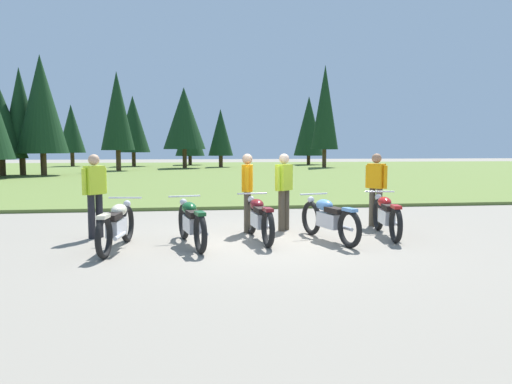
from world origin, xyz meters
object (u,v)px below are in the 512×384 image
object	(u,v)px
motorcycle_sky_blue	(329,218)
rider_with_back_turned	(247,188)
motorcycle_british_green	(191,222)
rider_near_row_end	(376,185)
motorcycle_maroon	(259,218)
motorcycle_red	(386,215)
motorcycle_cream	(117,225)
rider_checking_bike	(95,191)
rider_in_hivis_vest	(284,187)

from	to	relation	value
motorcycle_sky_blue	rider_with_back_turned	world-z (taller)	rider_with_back_turned
motorcycle_british_green	rider_near_row_end	bearing A→B (deg)	21.17
motorcycle_british_green	motorcycle_sky_blue	bearing A→B (deg)	2.48
rider_with_back_turned	motorcycle_sky_blue	bearing A→B (deg)	-38.33
motorcycle_maroon	rider_near_row_end	size ratio (longest dim) A/B	1.26
motorcycle_red	rider_with_back_turned	bearing A→B (deg)	163.15
motorcycle_cream	rider_near_row_end	distance (m)	5.79
motorcycle_sky_blue	rider_checking_bike	world-z (taller)	rider_checking_bike
motorcycle_cream	rider_with_back_turned	xyz separation A→B (m)	(2.49, 1.41, 0.51)
motorcycle_cream	rider_with_back_turned	distance (m)	2.91
motorcycle_british_green	motorcycle_sky_blue	size ratio (longest dim) A/B	1.01
motorcycle_maroon	rider_with_back_turned	size ratio (longest dim) A/B	1.26
motorcycle_sky_blue	motorcycle_red	bearing A→B (deg)	13.51
motorcycle_british_green	rider_in_hivis_vest	size ratio (longest dim) A/B	1.24
motorcycle_british_green	rider_checking_bike	world-z (taller)	rider_checking_bike
motorcycle_maroon	rider_in_hivis_vest	size ratio (longest dim) A/B	1.26
motorcycle_maroon	rider_in_hivis_vest	world-z (taller)	rider_in_hivis_vest
rider_near_row_end	rider_with_back_turned	world-z (taller)	same
motorcycle_red	motorcycle_british_green	bearing A→B (deg)	-173.81
motorcycle_british_green	rider_checking_bike	bearing A→B (deg)	151.73
motorcycle_sky_blue	motorcycle_red	size ratio (longest dim) A/B	0.98
rider_with_back_turned	rider_near_row_end	bearing A→B (deg)	6.86
motorcycle_cream	motorcycle_british_green	bearing A→B (deg)	6.87
rider_checking_bike	rider_in_hivis_vest	xyz separation A→B (m)	(3.89, 0.37, 0.00)
motorcycle_red	rider_checking_bike	size ratio (longest dim) A/B	1.25
rider_near_row_end	rider_checking_bike	bearing A→B (deg)	-174.34
rider_checking_bike	motorcycle_maroon	bearing A→B (deg)	-11.68
motorcycle_sky_blue	rider_near_row_end	bearing A→B (deg)	44.20
rider_near_row_end	rider_in_hivis_vest	bearing A→B (deg)	-174.00
rider_near_row_end	rider_checking_bike	size ratio (longest dim) A/B	1.00
rider_with_back_turned	motorcycle_red	bearing A→B (deg)	-16.85
motorcycle_sky_blue	rider_in_hivis_vest	distance (m)	1.51
rider_in_hivis_vest	rider_with_back_turned	world-z (taller)	same
motorcycle_cream	rider_near_row_end	world-z (taller)	rider_near_row_end
motorcycle_british_green	rider_in_hivis_vest	bearing A→B (deg)	34.80
motorcycle_cream	motorcycle_british_green	size ratio (longest dim) A/B	1.01
rider_in_hivis_vest	rider_with_back_turned	size ratio (longest dim) A/B	1.00
rider_near_row_end	rider_in_hivis_vest	world-z (taller)	same
rider_near_row_end	motorcycle_maroon	bearing A→B (deg)	-156.33
motorcycle_british_green	rider_with_back_turned	distance (m)	1.80
motorcycle_british_green	rider_checking_bike	distance (m)	2.21
motorcycle_cream	rider_with_back_turned	size ratio (longest dim) A/B	1.25
motorcycle_british_green	motorcycle_red	size ratio (longest dim) A/B	0.99
rider_near_row_end	rider_checking_bike	xyz separation A→B (m)	(-6.07, -0.60, 0.00)
rider_with_back_turned	motorcycle_cream	bearing A→B (deg)	-150.39
motorcycle_british_green	motorcycle_sky_blue	world-z (taller)	same
motorcycle_cream	motorcycle_british_green	world-z (taller)	same
rider_near_row_end	rider_with_back_turned	distance (m)	3.01
motorcycle_cream	rider_checking_bike	distance (m)	1.41
motorcycle_british_green	motorcycle_red	distance (m)	3.95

